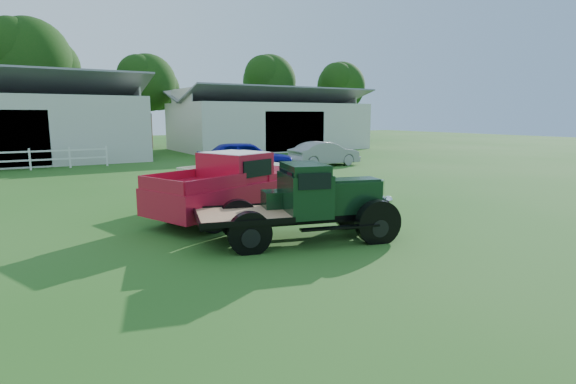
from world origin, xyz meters
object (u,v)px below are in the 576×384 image
red_pickup (233,185)px  white_pickup (243,177)px  vintage_flatbed (301,202)px  misc_car_blue (245,157)px  misc_car_grey (325,154)px

red_pickup → white_pickup: red_pickup is taller
vintage_flatbed → red_pickup: (-0.37, 3.11, 0.04)m
red_pickup → misc_car_blue: (4.75, 8.84, -0.13)m
misc_car_blue → white_pickup: bearing=167.8°
vintage_flatbed → misc_car_blue: bearing=85.4°
vintage_flatbed → misc_car_blue: size_ratio=0.94×
vintage_flatbed → misc_car_grey: 16.36m
white_pickup → misc_car_grey: 11.66m
white_pickup → red_pickup: bearing=-136.9°
vintage_flatbed → misc_car_blue: (4.38, 11.95, -0.08)m
vintage_flatbed → white_pickup: vintage_flatbed is taller
white_pickup → misc_car_grey: white_pickup is taller
white_pickup → misc_car_grey: bearing=24.4°
red_pickup → misc_car_blue: size_ratio=1.07×
vintage_flatbed → red_pickup: 3.13m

